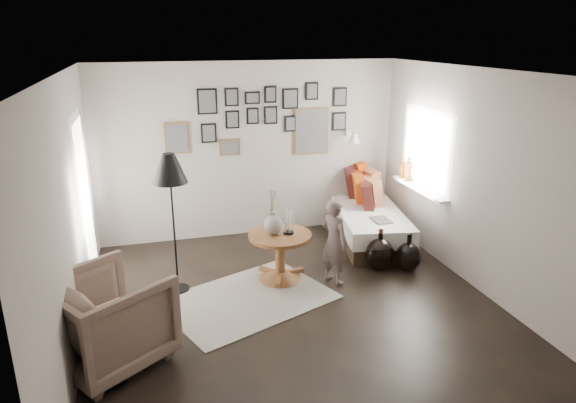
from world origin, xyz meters
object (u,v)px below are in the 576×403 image
object	(u,v)px
demijohn_large	(380,254)
floor_lamp	(170,174)
vase	(273,221)
magazine_basket	(105,358)
demijohn_small	(408,257)
pedestal_table	(280,259)
daybed	(365,215)
child	(334,242)
armchair	(108,319)

from	to	relation	value
demijohn_large	floor_lamp	bearing A→B (deg)	176.91
vase	floor_lamp	bearing A→B (deg)	178.15
magazine_basket	demijohn_small	world-z (taller)	demijohn_small
pedestal_table	demijohn_large	size ratio (longest dim) A/B	1.39
daybed	pedestal_table	bearing A→B (deg)	-135.64
floor_lamp	demijohn_large	bearing A→B (deg)	-3.09
demijohn_large	daybed	bearing A→B (deg)	75.27
demijohn_small	child	size ratio (longest dim) A/B	0.47
armchair	child	size ratio (longest dim) A/B	0.91
armchair	magazine_basket	bearing A→B (deg)	138.22
pedestal_table	magazine_basket	world-z (taller)	pedestal_table
demijohn_small	vase	bearing A→B (deg)	172.81
armchair	pedestal_table	bearing A→B (deg)	-93.10
demijohn_small	floor_lamp	bearing A→B (deg)	174.95
floor_lamp	magazine_basket	xyz separation A→B (m)	(-0.74, -1.54, -1.24)
daybed	vase	bearing A→B (deg)	-137.38
daybed	floor_lamp	distance (m)	3.28
demijohn_large	demijohn_small	bearing A→B (deg)	-18.92
daybed	magazine_basket	xyz separation A→B (m)	(-3.64, -2.58, -0.11)
magazine_basket	demijohn_small	distance (m)	3.90
armchair	demijohn_small	bearing A→B (deg)	-109.18
magazine_basket	armchair	bearing A→B (deg)	82.87
vase	demijohn_large	size ratio (longest dim) A/B	0.99
vase	armchair	distance (m)	2.28
daybed	magazine_basket	size ratio (longest dim) A/B	4.99
vase	floor_lamp	xyz separation A→B (m)	(-1.18, 0.04, 0.67)
armchair	floor_lamp	bearing A→B (deg)	-63.81
vase	child	bearing A→B (deg)	-20.83
magazine_basket	child	bearing A→B (deg)	25.25
armchair	floor_lamp	distance (m)	1.77
pedestal_table	daybed	xyz separation A→B (m)	(1.63, 1.10, 0.05)
demijohn_large	vase	bearing A→B (deg)	175.87
armchair	child	distance (m)	2.77
pedestal_table	magazine_basket	distance (m)	2.50
daybed	child	size ratio (longest dim) A/B	2.03
magazine_basket	demijohn_large	xyz separation A→B (m)	(3.33, 1.40, -0.00)
vase	magazine_basket	size ratio (longest dim) A/B	1.26
pedestal_table	demijohn_small	size ratio (longest dim) A/B	1.53
demijohn_small	child	distance (m)	1.11
floor_lamp	child	bearing A→B (deg)	-9.20
floor_lamp	magazine_basket	distance (m)	2.12
magazine_basket	child	world-z (taller)	child
pedestal_table	magazine_basket	xyz separation A→B (m)	(-2.01, -1.49, -0.07)
pedestal_table	armchair	size ratio (longest dim) A/B	0.79
demijohn_large	armchair	bearing A→B (deg)	-161.10
vase	armchair	bearing A→B (deg)	-146.96
floor_lamp	demijohn_small	world-z (taller)	floor_lamp
floor_lamp	vase	bearing A→B (deg)	-1.85
vase	daybed	size ratio (longest dim) A/B	0.25
demijohn_large	magazine_basket	bearing A→B (deg)	-157.13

